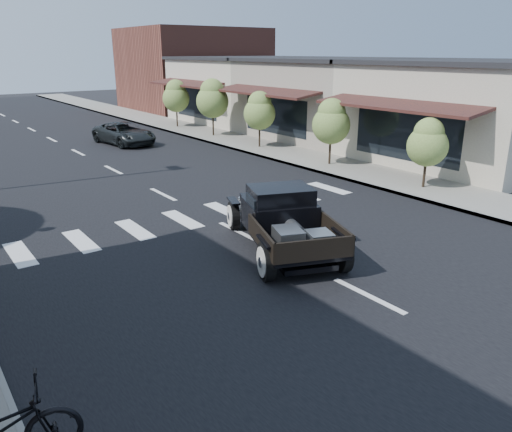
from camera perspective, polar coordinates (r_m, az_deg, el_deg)
ground at (r=13.21m, az=2.95°, el=-4.32°), size 120.00×120.00×0.00m
road at (r=26.12m, az=-18.35°, el=6.21°), size 14.00×80.00×0.02m
road_markings at (r=21.52m, az=-14.09°, el=4.12°), size 12.00×60.00×0.06m
sidewalk_right at (r=29.75m, az=-2.56°, el=8.63°), size 3.00×80.00×0.15m
storefront_near at (r=26.55m, az=23.56°, el=10.72°), size 10.00×9.00×4.50m
storefront_mid at (r=32.06m, az=9.43°, el=13.03°), size 10.00×9.00×4.50m
storefront_far at (r=38.89m, az=-0.30°, el=14.16°), size 10.00×9.00×4.50m
far_building_right at (r=47.52m, az=-7.17°, el=16.29°), size 11.00×10.00×7.00m
small_tree_a at (r=19.84m, az=18.91°, el=6.70°), size 1.52×1.52×2.53m
small_tree_b at (r=23.06m, az=8.54°, el=9.39°), size 1.71×1.71×2.85m
small_tree_c at (r=27.14m, az=0.40°, el=10.89°), size 1.70×1.70×2.84m
small_tree_d at (r=31.06m, az=-4.98°, el=12.17°), size 1.96×1.96×3.27m
small_tree_e at (r=35.18m, az=-9.09°, el=12.52°), size 1.81×1.81×3.02m
hotrod_pickup at (r=13.20m, az=3.06°, el=-0.36°), size 3.93×5.45×1.72m
second_car at (r=29.73m, az=-14.83°, el=9.08°), size 2.60×4.63×1.22m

